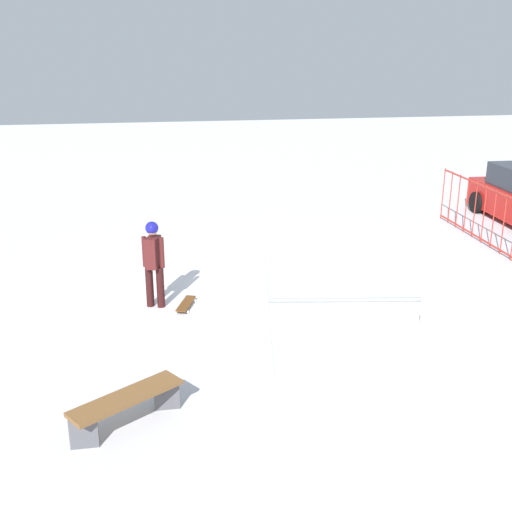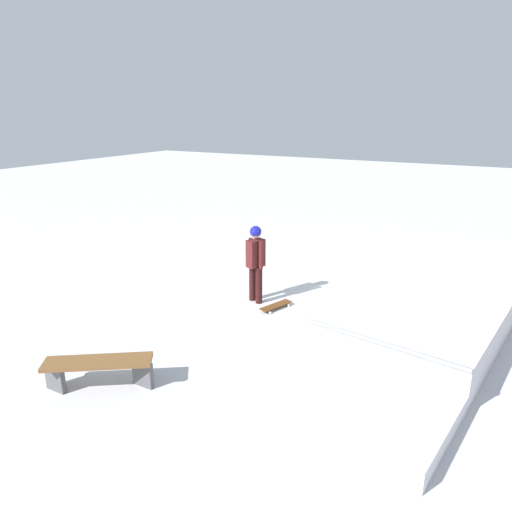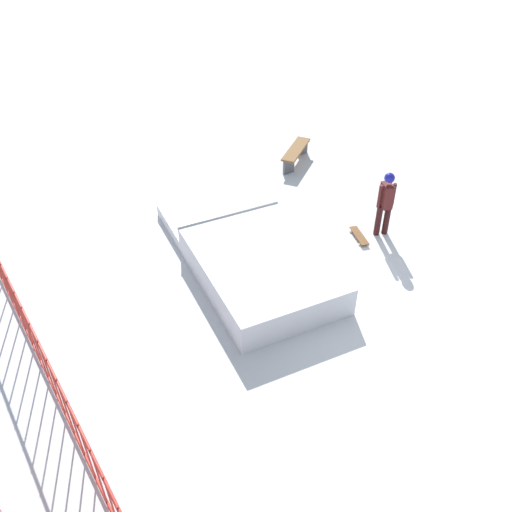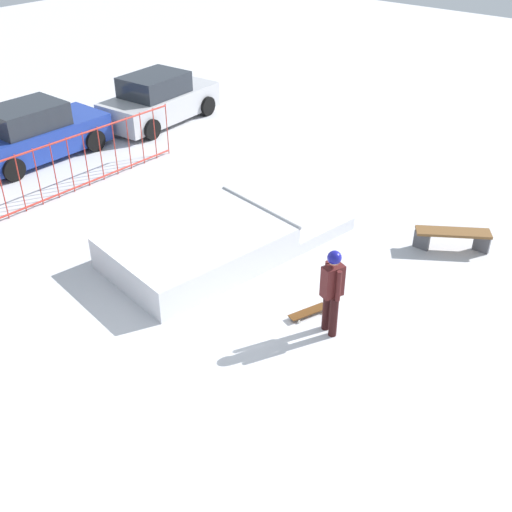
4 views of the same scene
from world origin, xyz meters
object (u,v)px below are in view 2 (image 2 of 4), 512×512
Objects in this scene: skater at (256,258)px; skateboard at (276,306)px; skate_ramp at (410,334)px; park_bench at (98,367)px.

skater is 1.11m from skateboard.
skateboard is at bearing 96.02° from skater.
skateboard is at bearing -90.64° from skate_ramp.
park_bench is at bearing 14.55° from skater.
skater reaches higher than park_bench.
skateboard is 4.09m from park_bench.
skateboard is (-0.48, -2.86, -0.24)m from skate_ramp.
skater is (-0.63, -3.44, 0.69)m from skate_ramp.
skateboard is (0.15, 0.58, -0.93)m from skater.
park_bench is at bearing 4.46° from skateboard.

